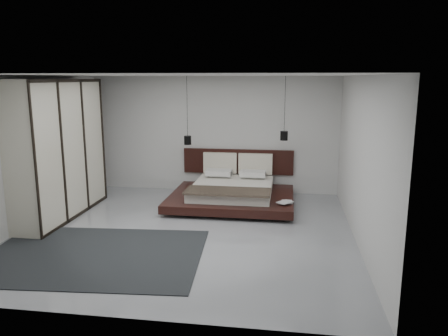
% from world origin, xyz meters
% --- Properties ---
extents(floor, '(6.00, 6.00, 0.00)m').
position_xyz_m(floor, '(0.00, 0.00, 0.00)').
color(floor, '#94979C').
rests_on(floor, ground).
extents(ceiling, '(6.00, 6.00, 0.00)m').
position_xyz_m(ceiling, '(0.00, 0.00, 2.80)').
color(ceiling, white).
rests_on(ceiling, wall_back).
extents(wall_back, '(6.00, 0.00, 6.00)m').
position_xyz_m(wall_back, '(0.00, 3.00, 1.40)').
color(wall_back, silver).
rests_on(wall_back, floor).
extents(wall_front, '(6.00, 0.00, 6.00)m').
position_xyz_m(wall_front, '(0.00, -3.00, 1.40)').
color(wall_front, silver).
rests_on(wall_front, floor).
extents(wall_left, '(0.00, 6.00, 6.00)m').
position_xyz_m(wall_left, '(-3.00, 0.00, 1.40)').
color(wall_left, silver).
rests_on(wall_left, floor).
extents(wall_right, '(0.00, 6.00, 6.00)m').
position_xyz_m(wall_right, '(3.00, 0.00, 1.40)').
color(wall_right, silver).
rests_on(wall_right, floor).
extents(lattice_screen, '(0.05, 0.90, 2.60)m').
position_xyz_m(lattice_screen, '(-2.95, 2.45, 1.30)').
color(lattice_screen, black).
rests_on(lattice_screen, floor).
extents(bed, '(2.68, 2.35, 1.06)m').
position_xyz_m(bed, '(0.61, 1.91, 0.28)').
color(bed, black).
rests_on(bed, floor).
extents(book_lower, '(0.23, 0.30, 0.03)m').
position_xyz_m(book_lower, '(1.70, 1.27, 0.26)').
color(book_lower, '#99724C').
rests_on(book_lower, bed).
extents(book_upper, '(0.38, 0.39, 0.02)m').
position_xyz_m(book_upper, '(1.69, 1.24, 0.29)').
color(book_upper, '#99724C').
rests_on(book_upper, book_lower).
extents(pendant_left, '(0.17, 0.17, 1.55)m').
position_xyz_m(pendant_left, '(-0.49, 2.32, 1.36)').
color(pendant_left, black).
rests_on(pendant_left, ceiling).
extents(pendant_right, '(0.17, 0.17, 1.41)m').
position_xyz_m(pendant_right, '(1.70, 2.32, 1.50)').
color(pendant_right, black).
rests_on(pendant_right, ceiling).
extents(wardrobe, '(0.66, 2.78, 2.73)m').
position_xyz_m(wardrobe, '(-2.70, 0.56, 1.37)').
color(wardrobe, beige).
rests_on(wardrobe, floor).
extents(rug, '(3.57, 2.67, 0.01)m').
position_xyz_m(rug, '(-1.20, -1.31, 0.01)').
color(rug, black).
rests_on(rug, floor).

